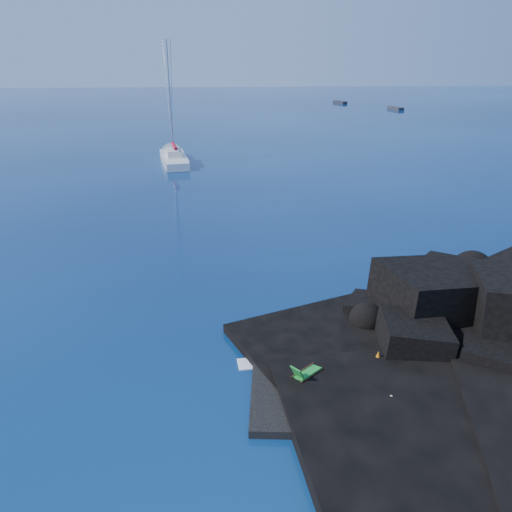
{
  "coord_description": "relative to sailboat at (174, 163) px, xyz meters",
  "views": [
    {
      "loc": [
        -0.8,
        -16.58,
        13.32
      ],
      "look_at": [
        1.18,
        10.98,
        2.0
      ],
      "focal_mm": 35.0,
      "sensor_mm": 36.0,
      "label": 1
    }
  ],
  "objects": [
    {
      "name": "ground",
      "position": [
        6.79,
        -48.42,
        0.0
      ],
      "size": [
        400.0,
        400.0,
        0.0
      ],
      "primitive_type": "plane",
      "color": "#031034",
      "rests_on": "ground"
    },
    {
      "name": "headland",
      "position": [
        19.79,
        -45.42,
        0.0
      ],
      "size": [
        24.0,
        24.0,
        3.6
      ],
      "primitive_type": null,
      "color": "black",
      "rests_on": "ground"
    },
    {
      "name": "beach",
      "position": [
        11.29,
        -47.92,
        0.0
      ],
      "size": [
        9.08,
        6.86,
        0.7
      ],
      "primitive_type": "cube",
      "rotation": [
        0.0,
        0.0,
        -0.1
      ],
      "color": "black",
      "rests_on": "ground"
    },
    {
      "name": "surf_foam",
      "position": [
        11.79,
        -43.42,
        0.0
      ],
      "size": [
        10.0,
        8.0,
        0.06
      ],
      "primitive_type": null,
      "color": "white",
      "rests_on": "ground"
    },
    {
      "name": "sailboat",
      "position": [
        0.0,
        0.0,
        0.0
      ],
      "size": [
        5.36,
        14.49,
        14.87
      ],
      "primitive_type": null,
      "rotation": [
        0.0,
        0.0,
        0.17
      ],
      "color": "silver",
      "rests_on": "ground"
    },
    {
      "name": "deck_chair",
      "position": [
        9.45,
        -47.44,
        0.86
      ],
      "size": [
        1.56,
        1.45,
        1.02
      ],
      "primitive_type": null,
      "rotation": [
        0.0,
        0.0,
        0.7
      ],
      "color": "#1C812C",
      "rests_on": "beach"
    },
    {
      "name": "towel",
      "position": [
        12.05,
        -49.18,
        0.37
      ],
      "size": [
        1.78,
        0.91,
        0.05
      ],
      "primitive_type": "cube",
      "rotation": [
        0.0,
        0.0,
        0.05
      ],
      "color": "white",
      "rests_on": "beach"
    },
    {
      "name": "sunbather",
      "position": [
        12.05,
        -49.18,
        0.52
      ],
      "size": [
        1.67,
        0.55,
        0.26
      ],
      "primitive_type": null,
      "rotation": [
        0.0,
        0.0,
        0.05
      ],
      "color": "#E6A378",
      "rests_on": "towel"
    },
    {
      "name": "marker_cone",
      "position": [
        12.82,
        -46.43,
        0.64
      ],
      "size": [
        0.41,
        0.41,
        0.57
      ],
      "primitive_type": "cone",
      "rotation": [
        0.0,
        0.0,
        -0.11
      ],
      "color": "orange",
      "rests_on": "beach"
    },
    {
      "name": "distant_boat_a",
      "position": [
        39.88,
        78.54,
        0.0
      ],
      "size": [
        3.28,
        5.03,
        0.64
      ],
      "primitive_type": "cube",
      "rotation": [
        0.0,
        0.0,
        0.41
      ],
      "color": "#25252A",
      "rests_on": "ground"
    },
    {
      "name": "distant_boat_b",
      "position": [
        50.02,
        61.33,
        0.0
      ],
      "size": [
        2.83,
        5.31,
        0.68
      ],
      "primitive_type": "cube",
      "rotation": [
        0.0,
        0.0,
        0.26
      ],
      "color": "#2C2B31",
      "rests_on": "ground"
    }
  ]
}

